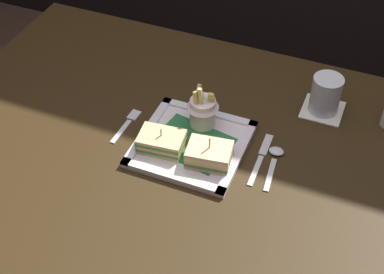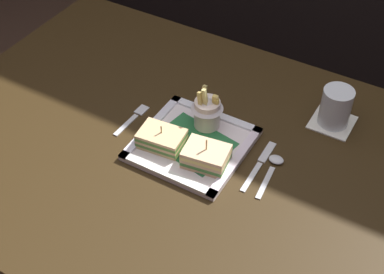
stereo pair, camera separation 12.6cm
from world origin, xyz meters
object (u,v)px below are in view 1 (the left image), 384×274
at_px(sandwich_half_left, 162,142).
at_px(knife, 261,156).
at_px(water_glass, 325,97).
at_px(fork, 127,123).
at_px(fries_cup, 203,108).
at_px(sandwich_half_right, 209,155).
at_px(square_plate, 192,144).
at_px(spoon, 275,157).
at_px(dining_table, 192,187).

bearing_deg(sandwich_half_left, knife, 17.34).
xyz_separation_m(water_glass, fork, (-0.43, -0.23, -0.04)).
bearing_deg(fork, fries_cup, 18.45).
relative_size(sandwich_half_left, sandwich_half_right, 1.02).
bearing_deg(square_plate, water_glass, 43.36).
xyz_separation_m(sandwich_half_left, spoon, (0.25, 0.07, -0.02)).
bearing_deg(dining_table, fries_cup, 96.45).
relative_size(dining_table, fork, 10.87).
bearing_deg(fork, dining_table, -9.83).
height_order(water_glass, fork, water_glass).
height_order(dining_table, square_plate, square_plate).
bearing_deg(fries_cup, square_plate, -89.35).
bearing_deg(sandwich_half_right, fries_cup, 118.18).
xyz_separation_m(sandwich_half_left, fries_cup, (0.06, 0.11, 0.03)).
height_order(square_plate, sandwich_half_left, sandwich_half_left).
relative_size(sandwich_half_right, fork, 0.88).
bearing_deg(dining_table, square_plate, 116.19).
distance_m(sandwich_half_left, fries_cup, 0.13).
bearing_deg(sandwich_half_left, fork, 155.75).
height_order(water_glass, knife, water_glass).
bearing_deg(dining_table, fork, 170.17).
xyz_separation_m(fries_cup, fork, (-0.17, -0.06, -0.06)).
distance_m(square_plate, sandwich_half_left, 0.07).
height_order(dining_table, water_glass, water_glass).
bearing_deg(dining_table, knife, 17.56).
relative_size(sandwich_half_left, fries_cup, 0.95).
relative_size(dining_table, spoon, 10.06).
bearing_deg(sandwich_half_right, sandwich_half_left, -180.00).
xyz_separation_m(dining_table, sandwich_half_right, (0.05, -0.02, 0.15)).
xyz_separation_m(sandwich_half_right, water_glass, (0.20, 0.28, 0.01)).
bearing_deg(square_plate, spoon, 10.34).
bearing_deg(sandwich_half_right, fork, 167.33).
height_order(dining_table, fork, fork).
distance_m(dining_table, knife, 0.20).
bearing_deg(square_plate, knife, 10.21).
bearing_deg(dining_table, spoon, 16.52).
bearing_deg(spoon, knife, -168.95).
xyz_separation_m(square_plate, sandwich_half_right, (0.06, -0.04, 0.03)).
distance_m(dining_table, spoon, 0.23).
distance_m(dining_table, fries_cup, 0.20).
bearing_deg(knife, square_plate, -169.79).
bearing_deg(spoon, fries_cup, 169.38).
bearing_deg(sandwich_half_left, square_plate, 34.12).
height_order(square_plate, spoon, square_plate).
bearing_deg(fries_cup, water_glass, 33.62).
xyz_separation_m(fries_cup, knife, (0.16, -0.04, -0.06)).
relative_size(sandwich_half_right, spoon, 0.82).
height_order(sandwich_half_left, spoon, sandwich_half_left).
distance_m(dining_table, water_glass, 0.40).
bearing_deg(spoon, fork, -176.55).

